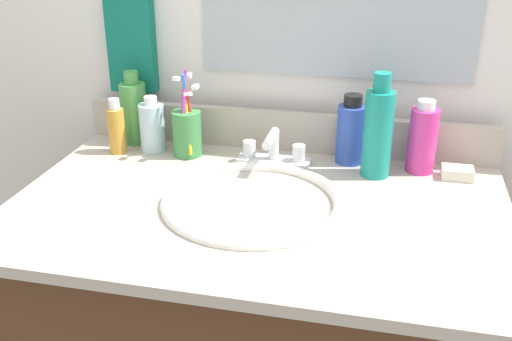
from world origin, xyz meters
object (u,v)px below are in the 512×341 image
soap_bar (457,173)px  bottle_gel_clear (152,127)px  faucet (273,153)px  bottle_shampoo_blue (351,132)px  bottle_mouthwash_teal (378,131)px  bottle_toner_green (134,111)px  cup_green (187,131)px  hand_towel (132,45)px  bottle_oil_amber (117,129)px  bottle_soap_pink (423,139)px

soap_bar → bottle_gel_clear: bearing=179.6°
faucet → bottle_shampoo_blue: 0.17m
bottle_mouthwash_teal → bottle_shampoo_blue: size_ratio=1.43×
bottle_toner_green → cup_green: 0.16m
bottle_mouthwash_teal → bottle_shampoo_blue: 0.09m
hand_towel → bottle_toner_green: 0.15m
bottle_toner_green → soap_bar: 0.74m
faucet → bottle_oil_amber: 0.36m
hand_towel → faucet: hand_towel is taller
faucet → soap_bar: 0.39m
cup_green → bottle_toner_green: bearing=161.1°
bottle_toner_green → bottle_oil_amber: size_ratio=1.35×
bottle_soap_pink → bottle_toner_green: bearing=177.8°
bottle_toner_green → hand_towel: bearing=107.1°
faucet → bottle_oil_amber: (-0.36, -0.01, 0.03)m
hand_towel → cup_green: bearing=-32.8°
bottle_toner_green → bottle_shampoo_blue: bearing=-1.0°
bottle_shampoo_blue → soap_bar: bearing=-9.6°
bottle_oil_amber → soap_bar: 0.75m
bottle_mouthwash_teal → bottle_soap_pink: bottle_mouthwash_teal is taller
faucet → cup_green: 0.20m
hand_towel → faucet: bearing=-17.9°
hand_towel → soap_bar: size_ratio=3.44×
bottle_soap_pink → soap_bar: bottle_soap_pink is taller
bottle_mouthwash_teal → bottle_oil_amber: 0.58m
bottle_soap_pink → soap_bar: 0.10m
bottle_soap_pink → cup_green: size_ratio=0.80×
bottle_gel_clear → bottle_oil_amber: bearing=-158.8°
bottle_oil_amber → bottle_soap_pink: 0.67m
bottle_soap_pink → cup_green: cup_green is taller
bottle_mouthwash_teal → bottle_soap_pink: 0.11m
bottle_toner_green → faucet: bearing=-10.2°
faucet → soap_bar: (0.39, 0.02, -0.02)m
faucet → bottle_soap_pink: bearing=6.9°
bottle_oil_amber → bottle_toner_green: bearing=79.4°
bottle_soap_pink → soap_bar: bearing=-16.3°
hand_towel → soap_bar: bearing=-7.8°
bottle_shampoo_blue → bottle_soap_pink: (0.15, -0.02, 0.00)m
faucet → bottle_gel_clear: size_ratio=1.24×
bottle_toner_green → bottle_oil_amber: bearing=-100.6°
hand_towel → bottle_oil_amber: bearing=-88.3°
bottle_oil_amber → cup_green: size_ratio=0.65×
bottle_oil_amber → cup_green: cup_green is taller
bottle_toner_green → bottle_soap_pink: (0.66, -0.02, -0.00)m
bottle_toner_green → bottle_oil_amber: bottle_toner_green is taller
cup_green → bottle_soap_pink: bearing=2.9°
bottle_oil_amber → bottle_gel_clear: bearing=21.2°
bottle_toner_green → bottle_gel_clear: bottle_toner_green is taller
bottle_soap_pink → soap_bar: (0.08, -0.02, -0.06)m
bottle_gel_clear → soap_bar: (0.67, -0.01, -0.05)m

